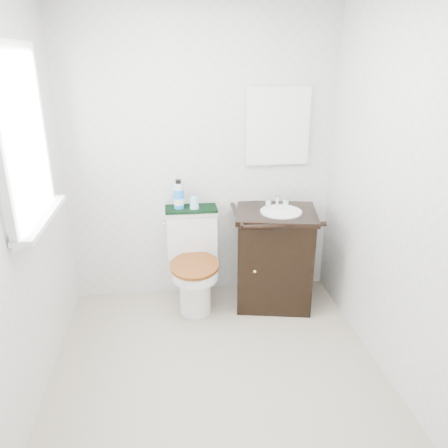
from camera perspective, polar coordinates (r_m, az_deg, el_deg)
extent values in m
plane|color=#A79F86|center=(3.04, -0.68, -19.39)|extent=(2.40, 2.40, 0.00)
plane|color=silver|center=(3.60, -3.03, 8.55)|extent=(2.40, 0.00, 2.40)
plane|color=silver|center=(1.37, 5.16, -13.25)|extent=(2.40, 0.00, 2.40)
plane|color=silver|center=(2.57, -25.95, 1.33)|extent=(0.00, 2.40, 2.40)
plane|color=silver|center=(2.79, 22.31, 3.30)|extent=(0.00, 2.40, 2.40)
cube|color=white|center=(2.71, -24.96, 10.11)|extent=(0.02, 0.70, 0.90)
cube|color=silver|center=(3.63, 7.04, 12.54)|extent=(0.50, 0.02, 0.60)
cylinder|color=white|center=(3.60, -3.81, -8.64)|extent=(0.26, 0.26, 0.39)
cube|color=white|center=(3.82, -4.06, -6.80)|extent=(0.26, 0.28, 0.39)
cube|color=white|center=(3.67, -4.23, -1.34)|extent=(0.41, 0.18, 0.37)
cube|color=white|center=(3.60, -4.31, 1.64)|extent=(0.43, 0.20, 0.03)
cylinder|color=white|center=(3.47, -3.84, -6.13)|extent=(0.37, 0.37, 0.08)
cylinder|color=brown|center=(3.45, -3.86, -5.40)|extent=(0.42, 0.42, 0.03)
cube|color=black|center=(3.68, 6.57, -4.67)|extent=(0.68, 0.61, 0.78)
cube|color=black|center=(3.52, 6.85, 1.36)|extent=(0.73, 0.66, 0.04)
cylinder|color=white|center=(3.49, 7.46, 1.60)|extent=(0.33, 0.33, 0.01)
ellipsoid|color=white|center=(3.51, 7.42, 0.75)|extent=(0.28, 0.28, 0.14)
cylinder|color=silver|center=(3.61, 6.94, 3.00)|extent=(0.02, 0.02, 0.10)
cube|color=silver|center=(3.93, 3.91, -6.93)|extent=(0.20, 0.17, 0.27)
cube|color=silver|center=(3.87, 3.97, -4.95)|extent=(0.23, 0.19, 0.03)
cube|color=black|center=(3.59, -4.32, 2.01)|extent=(0.42, 0.22, 0.02)
cylinder|color=#1C84EE|center=(3.57, -5.92, 3.30)|extent=(0.08, 0.08, 0.16)
cylinder|color=silver|center=(3.54, -5.98, 4.90)|extent=(0.08, 0.08, 0.05)
cylinder|color=black|center=(3.53, -6.01, 5.55)|extent=(0.05, 0.05, 0.03)
cone|color=#9ADBFC|center=(3.56, -3.90, 2.77)|extent=(0.08, 0.08, 0.10)
ellipsoid|color=#176B71|center=(3.59, 5.69, 2.31)|extent=(0.07, 0.04, 0.02)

